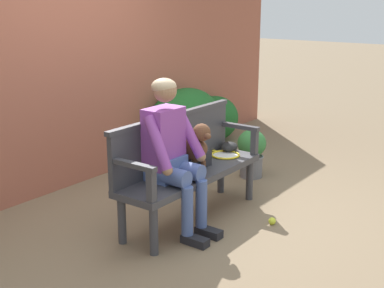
{
  "coord_description": "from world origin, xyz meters",
  "views": [
    {
      "loc": [
        -3.6,
        -2.67,
        1.97
      ],
      "look_at": [
        0.0,
        0.0,
        0.72
      ],
      "focal_mm": 49.07,
      "sensor_mm": 36.0,
      "label": 1
    }
  ],
  "objects_px": {
    "tennis_racket": "(223,154)",
    "sports_bag": "(194,159)",
    "dog_on_bench": "(194,146)",
    "person_seated": "(171,150)",
    "baseball_glove": "(229,147)",
    "potted_plant": "(252,151)",
    "garden_bench": "(192,177)",
    "tennis_ball": "(272,221)"
  },
  "relations": [
    {
      "from": "tennis_racket",
      "to": "tennis_ball",
      "type": "height_order",
      "value": "tennis_racket"
    },
    {
      "from": "garden_bench",
      "to": "dog_on_bench",
      "type": "xyz_separation_m",
      "value": [
        0.04,
        0.0,
        0.29
      ]
    },
    {
      "from": "person_seated",
      "to": "tennis_ball",
      "type": "distance_m",
      "value": 1.15
    },
    {
      "from": "baseball_glove",
      "to": "tennis_racket",
      "type": "bearing_deg",
      "value": 170.43
    },
    {
      "from": "garden_bench",
      "to": "baseball_glove",
      "type": "relative_size",
      "value": 7.45
    },
    {
      "from": "potted_plant",
      "to": "person_seated",
      "type": "bearing_deg",
      "value": -173.99
    },
    {
      "from": "tennis_racket",
      "to": "sports_bag",
      "type": "distance_m",
      "value": 0.47
    },
    {
      "from": "person_seated",
      "to": "tennis_ball",
      "type": "relative_size",
      "value": 20.3
    },
    {
      "from": "dog_on_bench",
      "to": "person_seated",
      "type": "bearing_deg",
      "value": -178.14
    },
    {
      "from": "baseball_glove",
      "to": "sports_bag",
      "type": "height_order",
      "value": "sports_bag"
    },
    {
      "from": "person_seated",
      "to": "tennis_ball",
      "type": "bearing_deg",
      "value": -45.37
    },
    {
      "from": "tennis_racket",
      "to": "garden_bench",
      "type": "bearing_deg",
      "value": -176.07
    },
    {
      "from": "baseball_glove",
      "to": "potted_plant",
      "type": "height_order",
      "value": "baseball_glove"
    },
    {
      "from": "garden_bench",
      "to": "dog_on_bench",
      "type": "relative_size",
      "value": 3.66
    },
    {
      "from": "tennis_racket",
      "to": "tennis_ball",
      "type": "xyz_separation_m",
      "value": [
        -0.24,
        -0.69,
        -0.45
      ]
    },
    {
      "from": "dog_on_bench",
      "to": "potted_plant",
      "type": "height_order",
      "value": "dog_on_bench"
    },
    {
      "from": "dog_on_bench",
      "to": "tennis_racket",
      "type": "relative_size",
      "value": 0.77
    },
    {
      "from": "tennis_ball",
      "to": "dog_on_bench",
      "type": "bearing_deg",
      "value": 113.93
    },
    {
      "from": "potted_plant",
      "to": "baseball_glove",
      "type": "bearing_deg",
      "value": -171.55
    },
    {
      "from": "baseball_glove",
      "to": "tennis_ball",
      "type": "height_order",
      "value": "baseball_glove"
    },
    {
      "from": "garden_bench",
      "to": "potted_plant",
      "type": "height_order",
      "value": "potted_plant"
    },
    {
      "from": "tennis_racket",
      "to": "baseball_glove",
      "type": "xyz_separation_m",
      "value": [
        0.16,
        0.03,
        0.04
      ]
    },
    {
      "from": "garden_bench",
      "to": "potted_plant",
      "type": "bearing_deg",
      "value": 7.0
    },
    {
      "from": "sports_bag",
      "to": "potted_plant",
      "type": "distance_m",
      "value": 1.27
    },
    {
      "from": "garden_bench",
      "to": "person_seated",
      "type": "relative_size",
      "value": 1.22
    },
    {
      "from": "person_seated",
      "to": "baseball_glove",
      "type": "distance_m",
      "value": 1.07
    },
    {
      "from": "person_seated",
      "to": "baseball_glove",
      "type": "height_order",
      "value": "person_seated"
    },
    {
      "from": "person_seated",
      "to": "sports_bag",
      "type": "relative_size",
      "value": 4.78
    },
    {
      "from": "garden_bench",
      "to": "baseball_glove",
      "type": "height_order",
      "value": "baseball_glove"
    },
    {
      "from": "sports_bag",
      "to": "potted_plant",
      "type": "relative_size",
      "value": 0.51
    },
    {
      "from": "tennis_racket",
      "to": "potted_plant",
      "type": "relative_size",
      "value": 1.05
    },
    {
      "from": "baseball_glove",
      "to": "tennis_ball",
      "type": "relative_size",
      "value": 3.33
    },
    {
      "from": "person_seated",
      "to": "baseball_glove",
      "type": "xyz_separation_m",
      "value": [
        1.04,
        0.08,
        -0.23
      ]
    },
    {
      "from": "person_seated",
      "to": "sports_bag",
      "type": "xyz_separation_m",
      "value": [
        0.42,
        0.07,
        -0.2
      ]
    },
    {
      "from": "tennis_racket",
      "to": "sports_bag",
      "type": "xyz_separation_m",
      "value": [
        -0.46,
        0.02,
        0.06
      ]
    },
    {
      "from": "baseball_glove",
      "to": "sports_bag",
      "type": "distance_m",
      "value": 0.62
    },
    {
      "from": "dog_on_bench",
      "to": "tennis_racket",
      "type": "height_order",
      "value": "dog_on_bench"
    },
    {
      "from": "tennis_racket",
      "to": "baseball_glove",
      "type": "height_order",
      "value": "baseball_glove"
    },
    {
      "from": "dog_on_bench",
      "to": "sports_bag",
      "type": "bearing_deg",
      "value": 39.38
    },
    {
      "from": "garden_bench",
      "to": "dog_on_bench",
      "type": "height_order",
      "value": "dog_on_bench"
    },
    {
      "from": "dog_on_bench",
      "to": "tennis_ball",
      "type": "height_order",
      "value": "dog_on_bench"
    },
    {
      "from": "potted_plant",
      "to": "garden_bench",
      "type": "bearing_deg",
      "value": -173.0
    }
  ]
}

